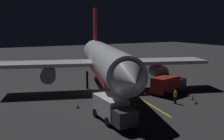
# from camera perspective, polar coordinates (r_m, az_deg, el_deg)

# --- Properties ---
(ground_plane) EXTENTS (180.00, 180.00, 0.20)m
(ground_plane) POSITION_cam_1_polar(r_m,az_deg,el_deg) (40.64, -1.33, -4.61)
(ground_plane) COLOR #313133
(apron_guide_stripe) EXTENTS (3.41, 19.15, 0.01)m
(apron_guide_stripe) POSITION_cam_1_polar(r_m,az_deg,el_deg) (38.48, 4.79, -5.28)
(apron_guide_stripe) COLOR gold
(apron_guide_stripe) RESTS_ON ground_plane
(airliner) EXTENTS (31.15, 34.60, 12.83)m
(airliner) POSITION_cam_1_polar(r_m,az_deg,el_deg) (40.36, -1.48, 2.04)
(airliner) COLOR silver
(airliner) RESTS_ON ground_plane
(baggage_truck) EXTENTS (2.42, 6.20, 2.48)m
(baggage_truck) POSITION_cam_1_polar(r_m,az_deg,el_deg) (27.88, 0.17, -8.23)
(baggage_truck) COLOR silver
(baggage_truck) RESTS_ON ground_plane
(catering_truck) EXTENTS (6.18, 3.55, 2.55)m
(catering_truck) POSITION_cam_1_polar(r_m,az_deg,el_deg) (39.64, 11.49, -3.09)
(catering_truck) COLOR maroon
(catering_truck) RESTS_ON ground_plane
(ground_crew_worker) EXTENTS (0.40, 0.40, 1.74)m
(ground_crew_worker) POSITION_cam_1_polar(r_m,az_deg,el_deg) (35.15, 13.02, -5.42)
(ground_crew_worker) COLOR black
(ground_crew_worker) RESTS_ON ground_plane
(traffic_cone_near_left) EXTENTS (0.50, 0.50, 0.55)m
(traffic_cone_near_left) POSITION_cam_1_polar(r_m,az_deg,el_deg) (38.45, 6.92, -4.95)
(traffic_cone_near_left) COLOR #EA590F
(traffic_cone_near_left) RESTS_ON ground_plane
(traffic_cone_near_right) EXTENTS (0.50, 0.50, 0.55)m
(traffic_cone_near_right) POSITION_cam_1_polar(r_m,az_deg,el_deg) (37.84, 16.35, -5.50)
(traffic_cone_near_right) COLOR #EA590F
(traffic_cone_near_right) RESTS_ON ground_plane
(traffic_cone_under_wing) EXTENTS (0.50, 0.50, 0.55)m
(traffic_cone_under_wing) POSITION_cam_1_polar(r_m,az_deg,el_deg) (32.88, -7.11, -7.43)
(traffic_cone_under_wing) COLOR #EA590F
(traffic_cone_under_wing) RESTS_ON ground_plane
(traffic_cone_far) EXTENTS (0.50, 0.50, 0.55)m
(traffic_cone_far) POSITION_cam_1_polar(r_m,az_deg,el_deg) (35.90, 16.99, -6.33)
(traffic_cone_far) COLOR #EA590F
(traffic_cone_far) RESTS_ON ground_plane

